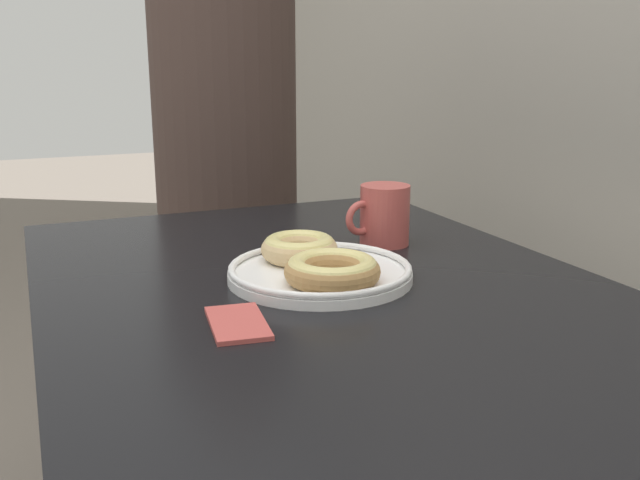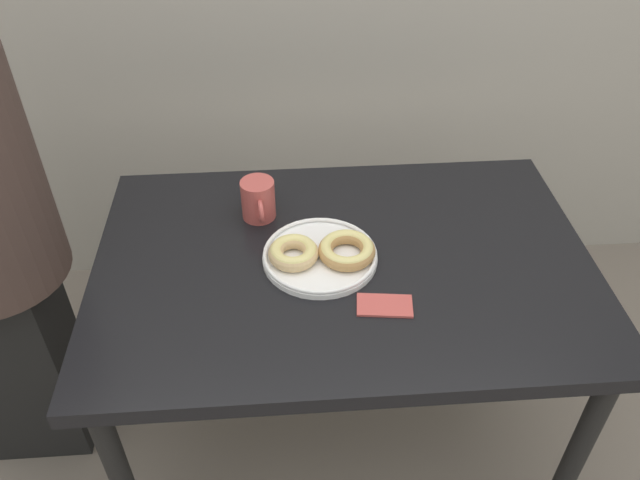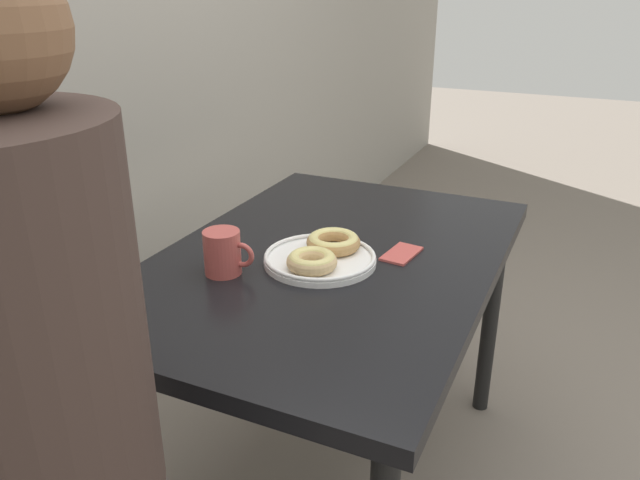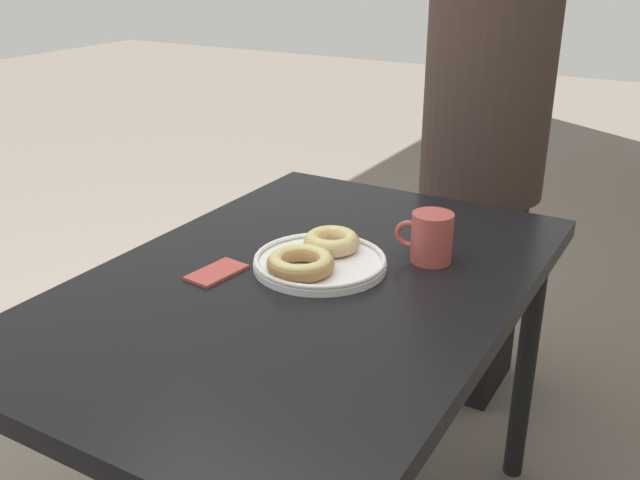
{
  "view_description": "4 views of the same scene",
  "coord_description": "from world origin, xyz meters",
  "px_view_note": "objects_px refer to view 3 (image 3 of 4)",
  "views": [
    {
      "loc": [
        0.86,
        -0.11,
        1.04
      ],
      "look_at": [
        -0.06,
        0.28,
        0.78
      ],
      "focal_mm": 40.0,
      "sensor_mm": 36.0,
      "label": 1
    },
    {
      "loc": [
        -0.14,
        -0.82,
        1.69
      ],
      "look_at": [
        -0.06,
        0.28,
        0.78
      ],
      "focal_mm": 35.0,
      "sensor_mm": 36.0,
      "label": 2
    },
    {
      "loc": [
        -1.29,
        -0.29,
        1.35
      ],
      "look_at": [
        -0.06,
        0.28,
        0.78
      ],
      "focal_mm": 35.0,
      "sensor_mm": 36.0,
      "label": 3
    },
    {
      "loc": [
        1.07,
        0.93,
        1.33
      ],
      "look_at": [
        -0.06,
        0.28,
        0.78
      ],
      "focal_mm": 40.0,
      "sensor_mm": 36.0,
      "label": 4
    }
  ],
  "objects_px": {
    "donut_plate": "(322,254)",
    "coffee_mug": "(223,252)",
    "person_figure": "(23,453)",
    "napkin": "(401,254)",
    "dining_table": "(330,282)"
  },
  "relations": [
    {
      "from": "napkin",
      "to": "donut_plate",
      "type": "bearing_deg",
      "value": 128.12
    },
    {
      "from": "donut_plate",
      "to": "person_figure",
      "type": "bearing_deg",
      "value": 174.02
    },
    {
      "from": "donut_plate",
      "to": "coffee_mug",
      "type": "distance_m",
      "value": 0.24
    },
    {
      "from": "dining_table",
      "to": "napkin",
      "type": "height_order",
      "value": "napkin"
    },
    {
      "from": "person_figure",
      "to": "donut_plate",
      "type": "bearing_deg",
      "value": -5.98
    },
    {
      "from": "dining_table",
      "to": "person_figure",
      "type": "bearing_deg",
      "value": 174.6
    },
    {
      "from": "dining_table",
      "to": "donut_plate",
      "type": "distance_m",
      "value": 0.11
    },
    {
      "from": "coffee_mug",
      "to": "napkin",
      "type": "bearing_deg",
      "value": -51.61
    },
    {
      "from": "donut_plate",
      "to": "napkin",
      "type": "height_order",
      "value": "donut_plate"
    },
    {
      "from": "donut_plate",
      "to": "coffee_mug",
      "type": "xyz_separation_m",
      "value": [
        -0.15,
        0.18,
        0.03
      ]
    },
    {
      "from": "dining_table",
      "to": "donut_plate",
      "type": "xyz_separation_m",
      "value": [
        -0.05,
        -0.0,
        0.1
      ]
    },
    {
      "from": "donut_plate",
      "to": "person_figure",
      "type": "relative_size",
      "value": 0.21
    },
    {
      "from": "donut_plate",
      "to": "person_figure",
      "type": "distance_m",
      "value": 0.8
    },
    {
      "from": "coffee_mug",
      "to": "napkin",
      "type": "height_order",
      "value": "coffee_mug"
    },
    {
      "from": "dining_table",
      "to": "napkin",
      "type": "bearing_deg",
      "value": -66.06
    }
  ]
}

